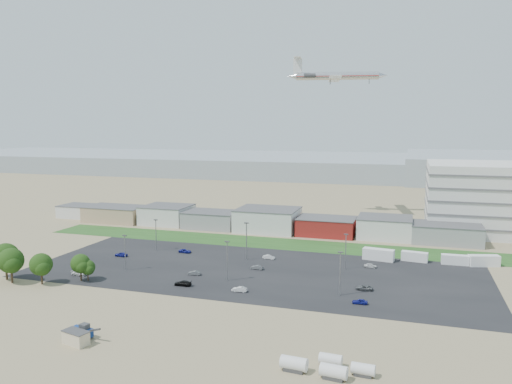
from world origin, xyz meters
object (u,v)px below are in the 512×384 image
at_px(tree_far_left, 6,259).
at_px(parked_car_5, 121,254).
at_px(parked_car_3, 183,283).
at_px(airliner, 337,76).
at_px(parked_car_0, 364,288).
at_px(parked_car_7, 257,267).
at_px(parked_car_9, 185,251).
at_px(telehandler, 82,330).
at_px(portable_shed, 76,338).
at_px(box_trailer_a, 378,255).
at_px(parked_car_2, 360,301).
at_px(storage_tank_nw, 331,359).
at_px(parked_car_13, 240,289).
at_px(parked_car_4, 194,273).
at_px(parked_car_10, 79,273).
at_px(parked_car_8, 370,266).
at_px(parked_car_11, 269,257).

relative_size(tree_far_left, parked_car_5, 2.77).
xyz_separation_m(parked_car_3, parked_car_5, (-29.50, 19.49, 0.03)).
distance_m(airliner, parked_car_0, 117.37).
relative_size(parked_car_0, parked_car_7, 1.17).
bearing_deg(parked_car_9, telehandler, -164.80).
height_order(portable_shed, box_trailer_a, box_trailer_a).
distance_m(portable_shed, parked_car_2, 57.99).
xyz_separation_m(tree_far_left, parked_car_7, (57.33, 27.63, -4.72)).
height_order(storage_tank_nw, parked_car_2, storage_tank_nw).
height_order(box_trailer_a, parked_car_2, box_trailer_a).
xyz_separation_m(telehandler, box_trailer_a, (47.89, 71.19, 0.23)).
bearing_deg(parked_car_2, parked_car_13, -91.28).
xyz_separation_m(storage_tank_nw, parked_car_5, (-70.06, 49.53, -0.44)).
relative_size(storage_tank_nw, parked_car_13, 1.03).
bearing_deg(parked_car_2, parked_car_4, -103.09).
height_order(portable_shed, tree_far_left, tree_far_left).
distance_m(parked_car_0, parked_car_7, 30.46).
bearing_deg(parked_car_3, parked_car_0, 102.15).
xyz_separation_m(parked_car_0, parked_car_7, (-29.15, 8.86, 0.01)).
bearing_deg(parked_car_9, storage_tank_nw, -130.79).
distance_m(parked_car_2, parked_car_10, 71.37).
relative_size(telehandler, parked_car_2, 2.04).
bearing_deg(portable_shed, parked_car_9, 112.39).
height_order(parked_car_2, parked_car_9, parked_car_2).
height_order(portable_shed, parked_car_2, portable_shed).
xyz_separation_m(parked_car_10, parked_car_13, (43.77, 0.39, -0.02)).
distance_m(telehandler, parked_car_9, 62.86).
bearing_deg(parked_car_8, parked_car_4, 115.44).
height_order(portable_shed, parked_car_9, portable_shed).
xyz_separation_m(parked_car_0, parked_car_3, (-42.12, -9.87, 0.06)).
relative_size(airliner, parked_car_3, 9.76).
relative_size(telehandler, parked_car_10, 1.62).
bearing_deg(parked_car_4, parked_car_11, 140.88).
height_order(parked_car_3, parked_car_10, parked_car_3).
relative_size(parked_car_7, parked_car_13, 0.97).
bearing_deg(telehandler, parked_car_11, 84.76).
height_order(storage_tank_nw, box_trailer_a, box_trailer_a).
bearing_deg(parked_car_10, parked_car_5, 0.93).
relative_size(parked_car_4, parked_car_13, 0.94).
relative_size(box_trailer_a, parked_car_11, 2.47).
distance_m(portable_shed, parked_car_3, 35.71).
relative_size(parked_car_8, parked_car_10, 0.81).
distance_m(airliner, parked_car_2, 125.76).
bearing_deg(parked_car_2, parked_car_11, -137.30).
distance_m(storage_tank_nw, box_trailer_a, 68.37).
bearing_deg(parked_car_3, box_trailer_a, 130.23).
distance_m(box_trailer_a, parked_car_9, 57.67).
bearing_deg(parked_car_9, parked_car_3, -148.51).
height_order(box_trailer_a, parked_car_4, box_trailer_a).
relative_size(parked_car_0, parked_car_2, 1.22).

